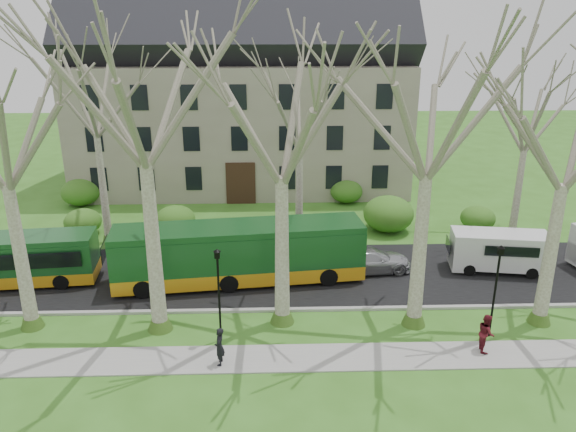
# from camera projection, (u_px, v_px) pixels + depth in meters

# --- Properties ---
(ground) EXTENTS (120.00, 120.00, 0.00)m
(ground) POSITION_uv_depth(u_px,v_px,m) (353.00, 326.00, 25.96)
(ground) COLOR #36691E
(ground) RESTS_ON ground
(sidewalk) EXTENTS (70.00, 2.00, 0.06)m
(sidewalk) POSITION_uv_depth(u_px,v_px,m) (361.00, 357.00, 23.60)
(sidewalk) COLOR gray
(sidewalk) RESTS_ON ground
(road) EXTENTS (80.00, 8.00, 0.06)m
(road) POSITION_uv_depth(u_px,v_px,m) (339.00, 274.00, 31.11)
(road) COLOR black
(road) RESTS_ON ground
(curb) EXTENTS (80.00, 0.25, 0.14)m
(curb) POSITION_uv_depth(u_px,v_px,m) (348.00, 309.00, 27.34)
(curb) COLOR #A5A39E
(curb) RESTS_ON ground
(building) EXTENTS (26.50, 12.20, 16.00)m
(building) POSITION_uv_depth(u_px,v_px,m) (242.00, 86.00, 45.58)
(building) COLOR gray
(building) RESTS_ON ground
(tree_row_verge) EXTENTS (49.00, 7.00, 14.00)m
(tree_row_verge) POSITION_uv_depth(u_px,v_px,m) (358.00, 179.00, 23.85)
(tree_row_verge) COLOR gray
(tree_row_verge) RESTS_ON ground
(tree_row_far) EXTENTS (33.00, 7.00, 12.00)m
(tree_row_far) POSITION_uv_depth(u_px,v_px,m) (310.00, 146.00, 34.21)
(tree_row_far) COLOR gray
(tree_row_far) RESTS_ON ground
(lamp_row) EXTENTS (36.22, 0.22, 4.30)m
(lamp_row) POSITION_uv_depth(u_px,v_px,m) (358.00, 286.00, 24.14)
(lamp_row) COLOR black
(lamp_row) RESTS_ON ground
(hedges) EXTENTS (30.60, 8.60, 2.00)m
(hedges) POSITION_uv_depth(u_px,v_px,m) (258.00, 208.00, 38.63)
(hedges) COLOR #245718
(hedges) RESTS_ON ground
(bus_follow) EXTENTS (13.31, 4.22, 3.27)m
(bus_follow) POSITION_uv_depth(u_px,v_px,m) (239.00, 253.00, 29.70)
(bus_follow) COLOR #14471C
(bus_follow) RESTS_ON road
(sedan) EXTENTS (4.88, 2.47, 1.36)m
(sedan) POSITION_uv_depth(u_px,v_px,m) (369.00, 260.00, 31.14)
(sedan) COLOR #A6A7AB
(sedan) RESTS_ON road
(van_a) EXTENTS (5.37, 2.63, 2.24)m
(van_a) POSITION_uv_depth(u_px,v_px,m) (499.00, 252.00, 31.08)
(van_a) COLOR silver
(van_a) RESTS_ON road
(pedestrian_a) EXTENTS (0.43, 0.62, 1.65)m
(pedestrian_a) POSITION_uv_depth(u_px,v_px,m) (220.00, 346.00, 22.81)
(pedestrian_a) COLOR black
(pedestrian_a) RESTS_ON sidewalk
(pedestrian_b) EXTENTS (0.74, 0.90, 1.69)m
(pedestrian_b) POSITION_uv_depth(u_px,v_px,m) (486.00, 333.00, 23.75)
(pedestrian_b) COLOR #59141E
(pedestrian_b) RESTS_ON sidewalk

